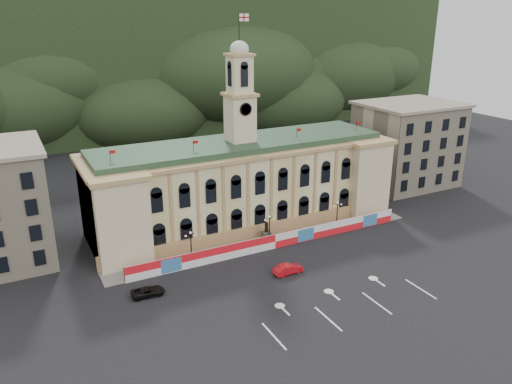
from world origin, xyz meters
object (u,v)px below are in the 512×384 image
red_sedan (288,269)px  black_suv (148,292)px  statue (266,235)px  lamp_center (269,227)px

red_sedan → black_suv: 20.84m
statue → red_sedan: 11.70m
statue → lamp_center: (0.00, -1.00, 1.89)m
black_suv → red_sedan: bearing=-95.6°
lamp_center → red_sedan: size_ratio=1.09×
red_sedan → black_suv: (-20.53, 3.55, -0.13)m
black_suv → lamp_center: bearing=-69.1°
statue → red_sedan: size_ratio=0.79×
red_sedan → black_suv: red_sedan is taller
statue → lamp_center: 2.14m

